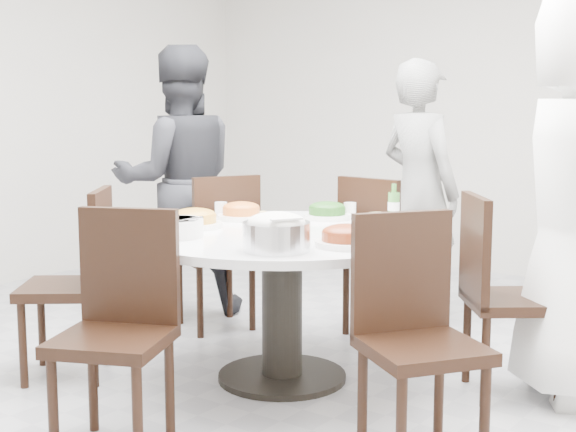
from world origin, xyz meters
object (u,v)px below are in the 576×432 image
Objects in this scene: dining_table at (282,306)px; diner_left at (178,182)px; chair_ne at (513,296)px; chair_sw at (65,284)px; chair_n at (387,256)px; soup_bowl at (174,228)px; rice_bowl at (276,237)px; beverage_bottle at (394,204)px; chair_s at (112,335)px; diner_middle at (419,192)px; chair_nw at (215,251)px; chair_se at (423,343)px.

diner_left is at bearing 154.36° from dining_table.
chair_ne and chair_sw have the same top height.
diner_left is at bearing 159.80° from chair_sw.
soup_bowl is (-0.33, -1.44, 0.32)m from chair_n.
chair_ne is 1.20m from rice_bowl.
diner_left reaches higher than chair_sw.
dining_table is 0.86× the size of diner_left.
beverage_bottle is at bearing 57.73° from soup_bowl.
chair_n is at bearing 89.06° from dining_table.
chair_s is 3.43× the size of soup_bowl.
diner_left is at bearing 177.28° from beverage_bottle.
diner_middle reaches higher than chair_n.
chair_sw is at bearing 25.07° from chair_nw.
diner_left is at bearing 133.51° from soup_bowl.
rice_bowl is at bearing -90.63° from beverage_bottle.
beverage_bottle is at bearing 125.52° from diner_middle.
chair_sw is (-0.00, -1.12, 0.00)m from chair_nw.
chair_s reaches higher than rice_bowl.
chair_se is (0.00, -0.92, 0.00)m from chair_ne.
diner_left is at bearing 100.09° from chair_se.
diner_middle is (0.04, 2.48, 0.35)m from chair_s.
dining_table is 1.58× the size of chair_n.
dining_table is 1.54m from diner_left.
chair_ne and chair_n have the same top height.
diner_middle is at bearing 62.86° from chair_se.
dining_table is at bearing 124.60° from rice_bowl.
diner_left reaches higher than chair_se.
chair_n is 1.51m from soup_bowl.
chair_nw is 1.33m from diner_middle.
dining_table is 1.11m from chair_ne.
chair_nw is 1.00× the size of chair_sw.
chair_n is at bearing 63.92° from chair_s.
chair_ne is 1.11m from chair_n.
chair_se is 0.77m from rice_bowl.
beverage_bottle is (0.30, -0.86, 0.03)m from diner_middle.
chair_ne is at bearing 26.11° from dining_table.
beverage_bottle reaches higher than chair_ne.
diner_left is (-0.41, 1.24, 0.39)m from chair_sw.
diner_middle is at bearing 157.83° from diner_left.
diner_left is (-1.29, 1.70, 0.39)m from chair_s.
diner_middle reaches higher than soup_bowl.
chair_ne is 1.00× the size of chair_nw.
rice_bowl is 1.39× the size of beverage_bottle.
chair_sw is 0.99m from chair_s.
chair_s is (0.87, -1.58, 0.00)m from chair_nw.
chair_se is (1.90, 0.17, 0.00)m from chair_sw.
beverage_bottle is (0.31, 0.56, 0.48)m from dining_table.
chair_sw is at bearing 82.18° from diner_middle.
dining_table is 1.09m from chair_sw.
diner_left reaches higher than diner_middle.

